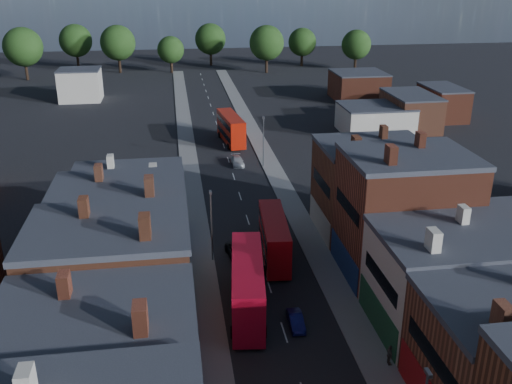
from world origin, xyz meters
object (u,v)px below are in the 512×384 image
object	(u,v)px
car_2	(239,253)
car_3	(237,161)
bus_2	(231,128)
car_1	(296,321)
bus_0	(247,285)
bus_1	(274,237)
ped_3	(390,355)

from	to	relation	value
car_2	car_3	distance (m)	31.37
bus_2	car_3	world-z (taller)	bus_2
car_2	car_1	bearing A→B (deg)	-83.26
bus_0	car_3	world-z (taller)	bus_0
car_2	car_3	world-z (taller)	car_2
bus_1	bus_2	xyz separation A→B (m)	(-0.00, 44.07, 0.19)
car_1	bus_2	bearing A→B (deg)	90.89
car_2	ped_3	xyz separation A→B (m)	(9.74, -19.67, 0.32)
bus_2	car_2	bearing A→B (deg)	-101.87
bus_0	bus_1	distance (m)	10.81
bus_2	car_3	bearing A→B (deg)	-98.29
bus_2	car_3	xyz separation A→B (m)	(-0.30, -12.38, -2.10)
bus_0	car_1	distance (m)	5.37
car_2	car_3	size ratio (longest dim) A/B	1.10
car_2	bus_1	bearing A→B (deg)	-15.82
bus_1	car_1	xyz separation A→B (m)	(-0.30, -12.80, -1.98)
bus_1	bus_2	distance (m)	44.07
bus_1	car_3	world-z (taller)	bus_1
car_1	car_3	distance (m)	44.49
car_1	car_3	world-z (taller)	car_3
bus_0	car_3	size ratio (longest dim) A/B	2.78
bus_0	bus_2	xyz separation A→B (m)	(4.24, 54.01, -0.09)
bus_1	ped_3	xyz separation A→B (m)	(5.95, -19.15, -1.55)
bus_1	car_2	distance (m)	4.25
bus_2	ped_3	xyz separation A→B (m)	(5.95, -63.22, -1.74)
ped_3	car_2	bearing A→B (deg)	27.10
bus_1	car_1	bearing A→B (deg)	-87.07
bus_0	bus_2	world-z (taller)	bus_0
bus_0	car_2	world-z (taller)	bus_0
bus_2	car_3	size ratio (longest dim) A/B	2.69
car_2	ped_3	world-z (taller)	ped_3
bus_0	ped_3	xyz separation A→B (m)	(10.19, -9.21, -1.83)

